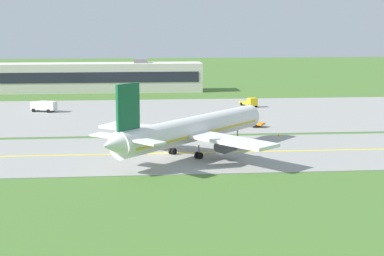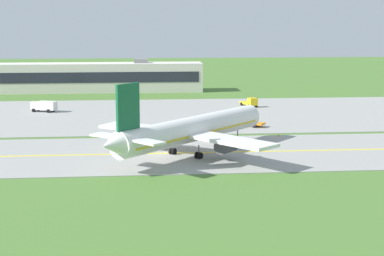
{
  "view_description": "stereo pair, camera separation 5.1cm",
  "coord_description": "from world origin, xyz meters",
  "views": [
    {
      "loc": [
        -4.16,
        -97.68,
        21.43
      ],
      "look_at": [
        4.74,
        0.98,
        4.0
      ],
      "focal_mm": 57.98,
      "sensor_mm": 36.0,
      "label": 1
    },
    {
      "loc": [
        -4.11,
        -97.69,
        21.43
      ],
      "look_at": [
        4.74,
        0.98,
        4.0
      ],
      "focal_mm": 57.98,
      "sensor_mm": 36.0,
      "label": 2
    }
  ],
  "objects": [
    {
      "name": "ground_plane",
      "position": [
        0.0,
        0.0,
        0.0
      ],
      "size": [
        500.0,
        500.0,
        0.0
      ],
      "primitive_type": "plane",
      "color": "#47702D"
    },
    {
      "name": "taxiway_strip",
      "position": [
        0.0,
        0.0,
        0.05
      ],
      "size": [
        240.0,
        28.0,
        0.1
      ],
      "primitive_type": "cube",
      "color": "gray",
      "rests_on": "ground"
    },
    {
      "name": "apron_pad",
      "position": [
        10.0,
        42.0,
        0.05
      ],
      "size": [
        140.0,
        52.0,
        0.1
      ],
      "primitive_type": "cube",
      "color": "gray",
      "rests_on": "ground"
    },
    {
      "name": "taxiway_centreline",
      "position": [
        0.0,
        0.0,
        0.11
      ],
      "size": [
        220.0,
        0.6,
        0.01
      ],
      "primitive_type": "cube",
      "color": "yellow",
      "rests_on": "taxiway_strip"
    },
    {
      "name": "airplane_lead",
      "position": [
        4.41,
        -1.38,
        4.13
      ],
      "size": [
        30.27,
        32.12,
        12.7
      ],
      "color": "white",
      "rests_on": "ground"
    },
    {
      "name": "service_truck_baggage",
      "position": [
        17.48,
        24.73,
        1.18
      ],
      "size": [
        6.41,
        5.38,
        2.59
      ],
      "color": "orange",
      "rests_on": "ground"
    },
    {
      "name": "service_truck_fuel",
      "position": [
        23.8,
        52.15,
        1.18
      ],
      "size": [
        3.73,
        6.72,
        2.59
      ],
      "color": "yellow",
      "rests_on": "ground"
    },
    {
      "name": "service_truck_catering",
      "position": [
        -25.75,
        47.94,
        1.53
      ],
      "size": [
        6.34,
        4.06,
        2.6
      ],
      "color": "silver",
      "rests_on": "ground"
    },
    {
      "name": "terminal_building",
      "position": [
        -14.86,
        88.41,
        4.31
      ],
      "size": [
        60.62,
        9.46,
        9.78
      ],
      "color": "beige",
      "rests_on": "ground"
    },
    {
      "name": "traffic_cone_near_edge",
      "position": [
        21.82,
        12.67,
        0.3
      ],
      "size": [
        0.44,
        0.44,
        0.6
      ],
      "primitive_type": "cone",
      "color": "orange",
      "rests_on": "ground"
    }
  ]
}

